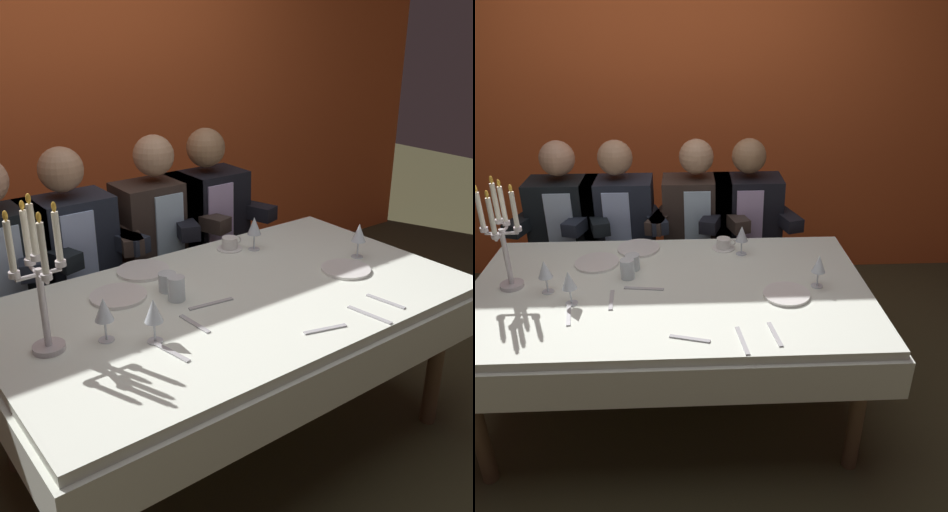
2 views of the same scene
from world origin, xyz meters
TOP-DOWN VIEW (x-y plane):
  - ground_plane at (0.00, 0.00)m, footprint 12.00×12.00m
  - back_wall at (0.00, 1.66)m, footprint 6.00×0.12m
  - dining_table at (0.00, 0.00)m, footprint 1.94×1.14m
  - candelabra at (-0.75, 0.04)m, footprint 0.19×0.19m
  - dinner_plate_0 at (-0.38, 0.26)m, footprint 0.23×0.23m
  - dinner_plate_1 at (0.55, -0.10)m, footprint 0.22×0.22m
  - dinner_plate_2 at (-0.18, 0.43)m, footprint 0.23×0.23m
  - wine_glass_0 at (-0.44, -0.13)m, footprint 0.07×0.07m
  - wine_glass_1 at (0.71, -0.02)m, footprint 0.07×0.07m
  - wine_glass_2 at (0.38, 0.34)m, footprint 0.07×0.07m
  - wine_glass_3 at (-0.57, -0.02)m, footprint 0.07×0.07m
  - water_tumbler_0 at (-0.21, 0.10)m, footprint 0.07×0.07m
  - water_tumbler_1 at (-0.19, 0.20)m, footprint 0.07×0.07m
  - coffee_cup_0 at (0.29, 0.42)m, footprint 0.13×0.12m
  - fork_0 at (0.09, -0.43)m, footprint 0.17×0.06m
  - fork_1 at (0.44, -0.41)m, footprint 0.04×0.17m
  - fork_2 at (-0.43, -0.23)m, footprint 0.05×0.17m
  - knife_3 at (-0.12, -0.01)m, footprint 0.19×0.04m
  - knife_4 at (0.30, -0.45)m, footprint 0.04×0.19m
  - spoon_5 at (-0.26, -0.11)m, footprint 0.03×0.17m
  - seated_diner_1 at (-0.33, 0.89)m, footprint 0.63×0.48m
  - seated_diner_2 at (0.15, 0.89)m, footprint 0.63×0.48m
  - seated_diner_3 at (0.47, 0.89)m, footprint 0.63×0.48m

SIDE VIEW (x-z plane):
  - ground_plane at x=0.00m, z-range 0.00..0.00m
  - dining_table at x=0.00m, z-range 0.25..0.99m
  - seated_diner_1 at x=-0.33m, z-range 0.12..1.36m
  - seated_diner_2 at x=0.15m, z-range 0.12..1.36m
  - seated_diner_3 at x=0.47m, z-range 0.12..1.36m
  - fork_0 at x=0.09m, z-range 0.74..0.75m
  - fork_1 at x=0.44m, z-range 0.74..0.75m
  - fork_2 at x=-0.43m, z-range 0.74..0.75m
  - knife_3 at x=-0.12m, z-range 0.74..0.75m
  - knife_4 at x=0.30m, z-range 0.74..0.75m
  - spoon_5 at x=-0.26m, z-range 0.74..0.75m
  - dinner_plate_0 at x=-0.38m, z-range 0.74..0.75m
  - dinner_plate_1 at x=0.55m, z-range 0.74..0.75m
  - dinner_plate_2 at x=-0.18m, z-range 0.74..0.75m
  - coffee_cup_0 at x=0.29m, z-range 0.74..0.80m
  - water_tumbler_1 at x=-0.19m, z-range 0.74..0.82m
  - water_tumbler_0 at x=-0.21m, z-range 0.74..0.84m
  - wine_glass_0 at x=-0.44m, z-range 0.77..0.94m
  - wine_glass_2 at x=0.38m, z-range 0.77..0.94m
  - wine_glass_1 at x=0.71m, z-range 0.77..0.94m
  - wine_glass_3 at x=-0.57m, z-range 0.77..0.94m
  - candelabra at x=-0.75m, z-range 0.72..1.27m
  - back_wall at x=0.00m, z-range 0.00..2.70m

